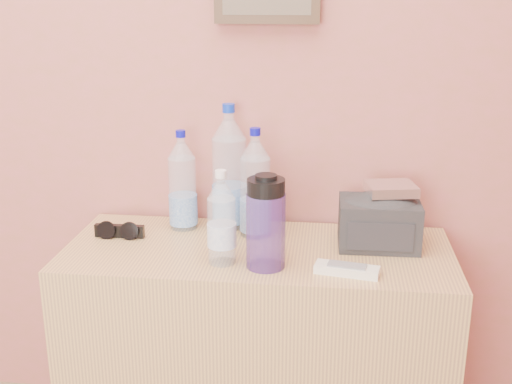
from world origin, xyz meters
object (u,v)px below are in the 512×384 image
nalgene_bottle (266,222)px  toiletry_bag (379,220)px  ac_remote (347,270)px  pet_large_b (229,174)px  pet_large_c (255,189)px  sunglasses (120,231)px  dresser (258,354)px  pet_small (222,223)px  foil_packet (391,189)px  pet_large_a (182,186)px

nalgene_bottle → toiletry_bag: nalgene_bottle is taller
ac_remote → toiletry_bag: 0.23m
pet_large_b → nalgene_bottle: 0.32m
pet_large_c → sunglasses: 0.42m
pet_large_b → pet_large_c: pet_large_b is taller
dresser → pet_small: 0.47m
nalgene_bottle → sunglasses: (-0.45, 0.16, -0.10)m
dresser → pet_large_c: 0.49m
dresser → nalgene_bottle: 0.48m
foil_packet → pet_large_c: bearing=176.0°
pet_large_c → pet_small: size_ratio=1.26×
pet_large_b → nalgene_bottle: (0.14, -0.29, -0.04)m
pet_large_c → pet_small: 0.22m
ac_remote → toiletry_bag: size_ratio=0.74×
pet_large_a → sunglasses: bearing=-149.1°
dresser → pet_large_c: (-0.02, 0.11, 0.48)m
dresser → ac_remote: bearing=-29.6°
dresser → toiletry_bag: (0.33, 0.06, 0.41)m
pet_small → sunglasses: pet_small is taller
dresser → pet_small: pet_small is taller
pet_large_a → pet_small: size_ratio=1.19×
pet_large_c → foil_packet: pet_large_c is taller
pet_large_b → pet_large_c: (0.09, -0.06, -0.02)m
nalgene_bottle → ac_remote: 0.24m
sunglasses → ac_remote: size_ratio=0.90×
pet_large_b → pet_small: bearing=-85.3°
pet_small → toiletry_bag: size_ratio=1.15×
ac_remote → toiletry_bag: bearing=76.6°
pet_large_a → ac_remote: 0.57m
pet_large_c → foil_packet: 0.38m
pet_small → nalgene_bottle: bearing=-5.9°
pet_large_b → foil_packet: pet_large_b is taller
pet_large_a → pet_small: (0.16, -0.24, -0.02)m
pet_large_c → pet_small: bearing=-106.6°
pet_small → foil_packet: pet_small is taller
pet_large_a → foil_packet: 0.61m
pet_small → foil_packet: size_ratio=1.92×
nalgene_bottle → pet_large_a: bearing=137.3°
pet_large_b → toiletry_bag: bearing=-13.6°
nalgene_bottle → ac_remote: size_ratio=1.53×
dresser → pet_large_b: pet_large_b is taller
sunglasses → foil_packet: bearing=2.5°
dresser → ac_remote: 0.45m
pet_small → dresser: bearing=51.6°
toiletry_bag → ac_remote: bearing=-115.1°
sunglasses → pet_large_a: bearing=30.3°
sunglasses → foil_packet: 0.79m
dresser → foil_packet: size_ratio=8.19×
sunglasses → toiletry_bag: bearing=1.3°
pet_large_a → nalgene_bottle: pet_large_a is taller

